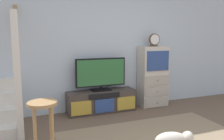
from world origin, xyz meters
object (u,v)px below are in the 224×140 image
object	(u,v)px
media_console	(101,101)
dog	(174,140)
television	(101,73)
bar_stool_near	(43,117)
side_cabinet	(153,76)
desk_clock	(154,40)

from	to	relation	value
media_console	dog	xyz separation A→B (m)	(0.42, -1.73, -0.09)
television	bar_stool_near	size ratio (longest dim) A/B	1.38
television	side_cabinet	bearing A→B (deg)	-0.69
media_console	desk_clock	world-z (taller)	desk_clock
media_console	television	size ratio (longest dim) A/B	1.35
media_console	television	bearing A→B (deg)	90.00
bar_stool_near	side_cabinet	bearing A→B (deg)	31.40
desk_clock	dog	distance (m)	2.26
television	dog	distance (m)	1.92
desk_clock	bar_stool_near	world-z (taller)	desk_clock
desk_clock	bar_stool_near	distance (m)	2.85
television	dog	world-z (taller)	television
media_console	desk_clock	xyz separation A→B (m)	(1.14, -0.00, 1.17)
television	side_cabinet	size ratio (longest dim) A/B	0.78
side_cabinet	bar_stool_near	size ratio (longest dim) A/B	1.76
side_cabinet	dog	distance (m)	1.96
media_console	bar_stool_near	distance (m)	1.87
television	desk_clock	distance (m)	1.30
side_cabinet	desk_clock	xyz separation A→B (m)	(-0.00, -0.01, 0.76)
television	side_cabinet	xyz separation A→B (m)	(1.15, -0.01, -0.13)
bar_stool_near	desk_clock	bearing A→B (deg)	31.18
side_cabinet	bar_stool_near	distance (m)	2.74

